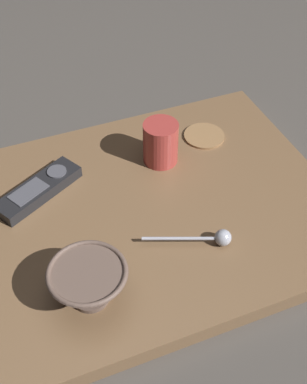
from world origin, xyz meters
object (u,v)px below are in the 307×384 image
Objects in this scene: coffee_mug at (161,143)px; tv_remote_near at (39,190)px; cereal_bowl at (89,283)px; drink_coaster at (204,136)px; teaspoon at (217,238)px.

tv_remote_near is (0.25, 0.01, -0.03)m from coffee_mug.
cereal_bowl is 1.41× the size of coffee_mug.
coffee_mug is 0.25m from tv_remote_near.
tv_remote_near is 2.09× the size of drink_coaster.
cereal_bowl is 0.69× the size of tv_remote_near.
drink_coaster is at bearing -111.90° from teaspoon.
drink_coaster is (-0.11, -0.27, -0.01)m from teaspoon.
coffee_mug is 0.13m from drink_coaster.
tv_remote_near is at bearing -42.26° from teaspoon.
coffee_mug is 1.02× the size of drink_coaster.
coffee_mug reaches higher than cereal_bowl.
drink_coaster is at bearing -163.83° from coffee_mug.
tv_remote_near is at bearing 6.13° from drink_coaster.
cereal_bowl is 1.44× the size of drink_coaster.
teaspoon is at bearing 137.74° from tv_remote_near.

